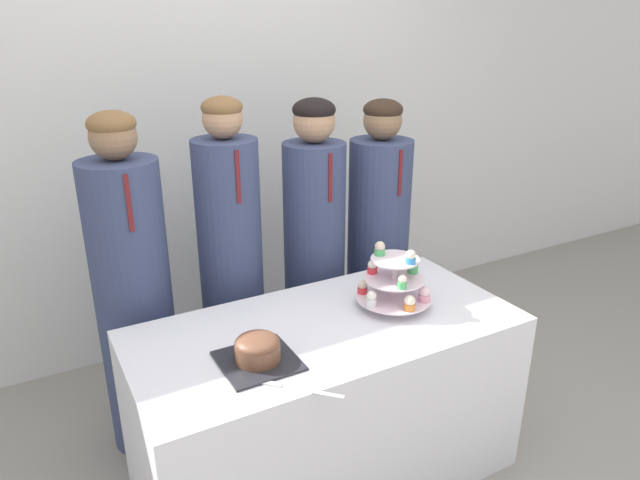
% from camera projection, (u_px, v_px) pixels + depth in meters
% --- Properties ---
extents(wall_back, '(9.00, 0.06, 2.70)m').
position_uv_depth(wall_back, '(202.00, 110.00, 3.06)').
color(wall_back, silver).
rests_on(wall_back, ground_plane).
extents(table, '(1.49, 0.71, 0.71)m').
position_uv_depth(table, '(327.00, 402.00, 2.30)').
color(table, white).
rests_on(table, ground_plane).
extents(round_cake, '(0.25, 0.25, 0.10)m').
position_uv_depth(round_cake, '(258.00, 350.00, 1.91)').
color(round_cake, '#232328').
rests_on(round_cake, table).
extents(cake_knife, '(0.22, 0.22, 0.01)m').
position_uv_depth(cake_knife, '(285.00, 387.00, 1.80)').
color(cake_knife, silver).
rests_on(cake_knife, table).
extents(cupcake_stand, '(0.31, 0.31, 0.27)m').
position_uv_depth(cupcake_stand, '(395.00, 281.00, 2.28)').
color(cupcake_stand, silver).
rests_on(cupcake_stand, table).
extents(student_0, '(0.32, 0.32, 1.48)m').
position_uv_depth(student_0, '(134.00, 300.00, 2.40)').
color(student_0, '#384266').
rests_on(student_0, ground_plane).
extents(student_1, '(0.28, 0.29, 1.51)m').
position_uv_depth(student_1, '(232.00, 275.00, 2.59)').
color(student_1, '#384266').
rests_on(student_1, ground_plane).
extents(student_2, '(0.30, 0.30, 1.48)m').
position_uv_depth(student_2, '(314.00, 259.00, 2.78)').
color(student_2, '#384266').
rests_on(student_2, ground_plane).
extents(student_3, '(0.31, 0.32, 1.45)m').
position_uv_depth(student_3, '(378.00, 249.00, 2.96)').
color(student_3, '#384266').
rests_on(student_3, ground_plane).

